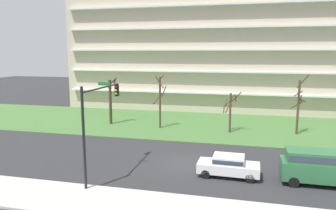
# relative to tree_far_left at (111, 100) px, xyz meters

# --- Properties ---
(ground) EXTENTS (160.00, 160.00, 0.00)m
(ground) POSITION_rel_tree_far_left_xyz_m (11.53, -11.95, -3.07)
(ground) COLOR #2D2D30
(sidewalk_curb_near) EXTENTS (80.00, 4.00, 0.15)m
(sidewalk_curb_near) POSITION_rel_tree_far_left_xyz_m (11.53, -19.95, -3.00)
(sidewalk_curb_near) COLOR #BCB7AD
(sidewalk_curb_near) RESTS_ON ground
(grass_lawn_strip) EXTENTS (80.00, 16.00, 0.08)m
(grass_lawn_strip) POSITION_rel_tree_far_left_xyz_m (11.53, 2.05, -3.03)
(grass_lawn_strip) COLOR #477238
(grass_lawn_strip) RESTS_ON ground
(apartment_building) EXTENTS (46.21, 12.57, 18.57)m
(apartment_building) POSITION_rel_tree_far_left_xyz_m (11.53, 15.86, 6.21)
(apartment_building) COLOR beige
(apartment_building) RESTS_ON ground
(tree_far_left) EXTENTS (1.30, 1.25, 5.86)m
(tree_far_left) POSITION_rel_tree_far_left_xyz_m (0.00, 0.00, 0.00)
(tree_far_left) COLOR #423023
(tree_far_left) RESTS_ON ground
(tree_left) EXTENTS (1.73, 1.51, 6.31)m
(tree_left) POSITION_rel_tree_far_left_xyz_m (6.50, -0.68, 0.26)
(tree_left) COLOR #4C3828
(tree_left) RESTS_ON ground
(tree_center) EXTENTS (2.04, 1.80, 4.70)m
(tree_center) POSITION_rel_tree_far_left_xyz_m (14.66, -0.89, -0.47)
(tree_center) COLOR #4C3828
(tree_center) RESTS_ON ground
(tree_right) EXTENTS (1.68, 1.67, 6.61)m
(tree_right) POSITION_rel_tree_far_left_xyz_m (21.85, -0.03, 0.20)
(tree_right) COLOR #4C3828
(tree_right) RESTS_ON ground
(sedan_white_near_left) EXTENTS (4.45, 1.93, 1.57)m
(sedan_white_near_left) POSITION_rel_tree_far_left_xyz_m (15.14, -13.95, -2.20)
(sedan_white_near_left) COLOR white
(sedan_white_near_left) RESTS_ON ground
(van_green_center_left) EXTENTS (5.21, 2.01, 2.36)m
(van_green_center_left) POSITION_rel_tree_far_left_xyz_m (21.33, -13.95, -1.68)
(van_green_center_left) COLOR #2D6B3D
(van_green_center_left) RESTS_ON ground
(traffic_signal_mast) EXTENTS (0.90, 6.01, 6.85)m
(traffic_signal_mast) POSITION_rel_tree_far_left_xyz_m (6.21, -16.58, 1.63)
(traffic_signal_mast) COLOR black
(traffic_signal_mast) RESTS_ON ground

